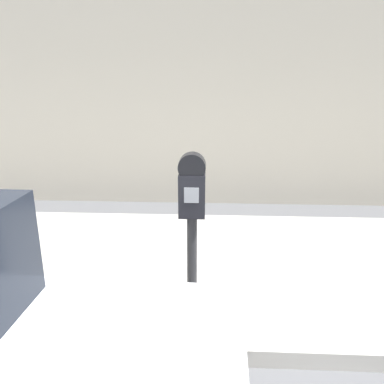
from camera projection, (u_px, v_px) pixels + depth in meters
sidewalk at (162, 265)px, 4.15m from camera, size 24.00×2.80×0.15m
building_facade at (178, 24)px, 5.72m from camera, size 24.00×0.30×5.69m
parking_meter at (192, 215)px, 2.66m from camera, size 0.19×0.15×1.44m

